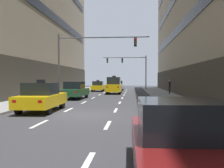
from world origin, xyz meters
name	(u,v)px	position (x,y,z in m)	size (l,w,h in m)	color
ground_plane	(86,115)	(0.00, 0.00, 0.00)	(120.00, 120.00, 0.00)	#38383D
sidewalk_right	(201,115)	(6.23, 0.00, 0.07)	(3.43, 80.00, 0.14)	gray
lane_stripe_l1_s3	(39,124)	(-1.51, -3.00, 0.00)	(0.16, 2.00, 0.01)	silver
lane_stripe_l1_s4	(69,110)	(-1.51, 2.00, 0.00)	(0.16, 2.00, 0.01)	silver
lane_stripe_l1_s5	(84,102)	(-1.51, 7.00, 0.00)	(0.16, 2.00, 0.01)	silver
lane_stripe_l1_s6	(93,98)	(-1.51, 12.00, 0.00)	(0.16, 2.00, 0.01)	silver
lane_stripe_l1_s7	(100,95)	(-1.51, 17.00, 0.00)	(0.16, 2.00, 0.01)	silver
lane_stripe_l1_s8	(104,93)	(-1.51, 22.00, 0.00)	(0.16, 2.00, 0.01)	silver
lane_stripe_l1_s9	(108,91)	(-1.51, 27.00, 0.00)	(0.16, 2.00, 0.01)	silver
lane_stripe_l1_s10	(110,90)	(-1.51, 32.00, 0.00)	(0.16, 2.00, 0.01)	silver
lane_stripe_l2_s2	(86,165)	(1.51, -8.00, 0.00)	(0.16, 2.00, 0.01)	silver
lane_stripe_l2_s3	(108,125)	(1.51, -3.00, 0.00)	(0.16, 2.00, 0.01)	silver
lane_stripe_l2_s4	(116,110)	(1.51, 2.00, 0.00)	(0.16, 2.00, 0.01)	silver
lane_stripe_l2_s5	(120,103)	(1.51, 7.00, 0.00)	(0.16, 2.00, 0.01)	silver
lane_stripe_l2_s6	(122,98)	(1.51, 12.00, 0.00)	(0.16, 2.00, 0.01)	silver
lane_stripe_l2_s7	(124,95)	(1.51, 17.00, 0.00)	(0.16, 2.00, 0.01)	silver
lane_stripe_l2_s8	(125,93)	(1.51, 22.00, 0.00)	(0.16, 2.00, 0.01)	silver
lane_stripe_l2_s9	(126,91)	(1.51, 27.00, 0.00)	(0.16, 2.00, 0.01)	silver
lane_stripe_l2_s10	(127,90)	(1.51, 32.00, 0.00)	(0.16, 2.00, 0.01)	silver
car_driving_0	(118,86)	(0.06, 28.45, 0.81)	(1.86, 4.40, 1.65)	black
taxi_driving_1	(42,97)	(-2.93, 1.11, 0.86)	(2.05, 4.70, 1.94)	black
taxi_driving_2	(98,86)	(-2.87, 25.30, 0.79)	(1.87, 4.32, 1.78)	black
taxi_driving_3	(114,86)	(0.12, 19.11, 1.10)	(1.91, 4.56, 2.39)	black
car_driving_4	(75,90)	(-3.11, 10.51, 0.84)	(2.10, 4.64, 1.71)	black
car_parked_0	(180,141)	(3.47, -8.74, 0.78)	(1.85, 4.26, 1.59)	black
traffic_signal_0	(86,53)	(-2.10, 11.20, 4.62)	(9.21, 0.35, 6.36)	#4C4C51
traffic_signal_1	(131,65)	(2.20, 30.99, 4.47)	(7.75, 0.35, 5.97)	#4C4C51
pedestrian_0	(170,86)	(7.08, 17.33, 1.16)	(0.23, 0.53, 1.74)	black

